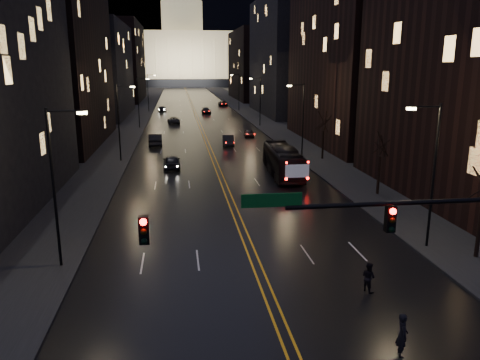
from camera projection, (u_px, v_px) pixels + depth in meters
name	position (u px, v px, depth m)	size (l,w,h in m)	color
ground	(294.00, 359.00, 18.26)	(900.00, 900.00, 0.00)	black
road	(191.00, 102.00, 143.33)	(20.00, 320.00, 0.02)	black
sidewalk_left	(144.00, 102.00, 141.51)	(8.00, 320.00, 0.16)	black
sidewalk_right	(236.00, 101.00, 145.12)	(8.00, 320.00, 0.16)	black
center_line	(191.00, 102.00, 143.33)	(0.62, 320.00, 0.01)	orange
building_left_mid	(52.00, 43.00, 64.14)	(12.00, 30.00, 28.00)	black
building_left_far	(98.00, 70.00, 101.66)	(12.00, 34.00, 20.00)	black
building_left_dist	(122.00, 62.00, 147.37)	(12.00, 40.00, 24.00)	black
building_right_tall	(358.00, 6.00, 64.51)	(12.00, 30.00, 38.00)	black
building_right_mid	(287.00, 56.00, 106.36)	(12.00, 34.00, 26.00)	black
building_right_dist	(253.00, 65.00, 153.03)	(12.00, 40.00, 22.00)	black
capitol	(183.00, 53.00, 254.68)	(90.00, 50.00, 58.50)	black
traffic_signal	(449.00, 229.00, 17.79)	(17.29, 0.45, 7.00)	black
streetlamp_right_near	(431.00, 169.00, 28.05)	(2.13, 0.25, 9.00)	black
streetlamp_left_near	(57.00, 180.00, 25.26)	(2.13, 0.25, 9.00)	black
streetlamp_right_mid	(302.00, 116.00, 56.92)	(2.13, 0.25, 9.00)	black
streetlamp_left_mid	(120.00, 119.00, 54.13)	(2.13, 0.25, 9.00)	black
streetlamp_right_far	(259.00, 99.00, 85.78)	(2.13, 0.25, 9.00)	black
streetlamp_left_far	(139.00, 100.00, 82.99)	(2.13, 0.25, 9.00)	black
streetlamp_right_dist	(238.00, 90.00, 114.65)	(2.13, 0.25, 9.00)	black
streetlamp_left_dist	(149.00, 91.00, 111.86)	(2.13, 0.25, 9.00)	black
tree_right_mid	(381.00, 144.00, 40.01)	(2.40, 2.40, 6.65)	black
tree_right_far	(324.00, 122.00, 55.41)	(2.40, 2.40, 6.65)	black
bus	(283.00, 161.00, 48.17)	(2.56, 10.95, 3.05)	black
oncoming_car_a	(172.00, 162.00, 51.46)	(1.82, 4.53, 1.54)	black
oncoming_car_b	(155.00, 140.00, 66.07)	(1.82, 5.21, 1.72)	black
oncoming_car_c	(174.00, 120.00, 90.82)	(2.13, 4.63, 1.29)	black
oncoming_car_d	(162.00, 109.00, 114.10)	(1.86, 4.58, 1.33)	black
receding_car_a	(228.00, 140.00, 66.19)	(1.57, 4.50, 1.48)	black
receding_car_b	(249.00, 133.00, 73.98)	(1.52, 3.78, 1.29)	black
receding_car_c	(206.00, 111.00, 108.87)	(1.89, 4.66, 1.35)	black
receding_car_d	(223.00, 103.00, 129.66)	(2.29, 4.98, 1.38)	black
pedestrian_a	(402.00, 335.00, 18.26)	(0.66, 0.44, 1.82)	black
pedestrian_b	(368.00, 277.00, 23.53)	(0.76, 0.41, 1.56)	black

